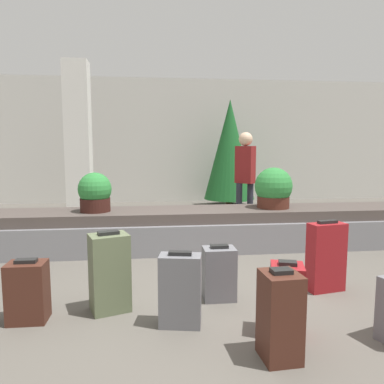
{
  "coord_description": "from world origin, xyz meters",
  "views": [
    {
      "loc": [
        -0.6,
        -3.49,
        1.46
      ],
      "look_at": [
        0.0,
        1.78,
        0.81
      ],
      "focal_mm": 35.0,
      "sensor_mm": 36.0,
      "label": 1
    }
  ],
  "objects_px": {
    "suitcase_7": "(280,316)",
    "potted_plant_1": "(273,189)",
    "suitcase_5": "(180,290)",
    "suitcase_6": "(28,292)",
    "potted_plant_0": "(95,193)",
    "traveler_0": "(245,172)",
    "suitcase_3": "(110,272)",
    "decorated_tree": "(230,150)",
    "pillar": "(78,140)",
    "suitcase_1": "(326,257)",
    "suitcase_4": "(286,300)",
    "suitcase_0": "(219,273)"
  },
  "relations": [
    {
      "from": "suitcase_0",
      "to": "potted_plant_1",
      "type": "xyz_separation_m",
      "value": [
        1.16,
        1.88,
        0.58
      ]
    },
    {
      "from": "suitcase_1",
      "to": "potted_plant_0",
      "type": "xyz_separation_m",
      "value": [
        -2.51,
        1.76,
        0.47
      ]
    },
    {
      "from": "potted_plant_0",
      "to": "suitcase_4",
      "type": "bearing_deg",
      "value": -55.25
    },
    {
      "from": "suitcase_0",
      "to": "potted_plant_0",
      "type": "relative_size",
      "value": 0.98
    },
    {
      "from": "suitcase_0",
      "to": "suitcase_4",
      "type": "bearing_deg",
      "value": -62.19
    },
    {
      "from": "suitcase_1",
      "to": "suitcase_4",
      "type": "relative_size",
      "value": 1.23
    },
    {
      "from": "suitcase_7",
      "to": "potted_plant_1",
      "type": "height_order",
      "value": "potted_plant_1"
    },
    {
      "from": "suitcase_6",
      "to": "decorated_tree",
      "type": "xyz_separation_m",
      "value": [
        2.97,
        5.82,
        1.12
      ]
    },
    {
      "from": "suitcase_0",
      "to": "suitcase_1",
      "type": "relative_size",
      "value": 0.73
    },
    {
      "from": "suitcase_4",
      "to": "suitcase_5",
      "type": "distance_m",
      "value": 0.84
    },
    {
      "from": "suitcase_6",
      "to": "decorated_tree",
      "type": "height_order",
      "value": "decorated_tree"
    },
    {
      "from": "suitcase_7",
      "to": "suitcase_1",
      "type": "bearing_deg",
      "value": 48.37
    },
    {
      "from": "suitcase_5",
      "to": "traveler_0",
      "type": "bearing_deg",
      "value": 78.1
    },
    {
      "from": "suitcase_4",
      "to": "decorated_tree",
      "type": "distance_m",
      "value": 6.45
    },
    {
      "from": "suitcase_6",
      "to": "suitcase_7",
      "type": "xyz_separation_m",
      "value": [
        1.89,
        -0.78,
        0.05
      ]
    },
    {
      "from": "pillar",
      "to": "potted_plant_1",
      "type": "height_order",
      "value": "pillar"
    },
    {
      "from": "traveler_0",
      "to": "suitcase_3",
      "type": "bearing_deg",
      "value": -78.94
    },
    {
      "from": "suitcase_0",
      "to": "potted_plant_0",
      "type": "height_order",
      "value": "potted_plant_0"
    },
    {
      "from": "pillar",
      "to": "suitcase_6",
      "type": "distance_m",
      "value": 5.17
    },
    {
      "from": "potted_plant_1",
      "to": "decorated_tree",
      "type": "bearing_deg",
      "value": 87.84
    },
    {
      "from": "suitcase_0",
      "to": "decorated_tree",
      "type": "distance_m",
      "value": 5.82
    },
    {
      "from": "pillar",
      "to": "traveler_0",
      "type": "distance_m",
      "value": 3.61
    },
    {
      "from": "potted_plant_1",
      "to": "traveler_0",
      "type": "distance_m",
      "value": 1.14
    },
    {
      "from": "suitcase_7",
      "to": "suitcase_5",
      "type": "bearing_deg",
      "value": 134.82
    },
    {
      "from": "suitcase_3",
      "to": "decorated_tree",
      "type": "xyz_separation_m",
      "value": [
        2.31,
        5.69,
        1.03
      ]
    },
    {
      "from": "suitcase_5",
      "to": "potted_plant_0",
      "type": "xyz_separation_m",
      "value": [
        -0.99,
        2.34,
        0.52
      ]
    },
    {
      "from": "suitcase_5",
      "to": "suitcase_7",
      "type": "xyz_separation_m",
      "value": [
        0.64,
        -0.56,
        0.01
      ]
    },
    {
      "from": "suitcase_7",
      "to": "decorated_tree",
      "type": "bearing_deg",
      "value": 77.02
    },
    {
      "from": "pillar",
      "to": "suitcase_6",
      "type": "xyz_separation_m",
      "value": [
        0.44,
        -4.97,
        -1.34
      ]
    },
    {
      "from": "suitcase_3",
      "to": "suitcase_6",
      "type": "relative_size",
      "value": 1.35
    },
    {
      "from": "pillar",
      "to": "suitcase_1",
      "type": "distance_m",
      "value": 5.76
    },
    {
      "from": "suitcase_6",
      "to": "potted_plant_0",
      "type": "height_order",
      "value": "potted_plant_0"
    },
    {
      "from": "suitcase_3",
      "to": "suitcase_4",
      "type": "relative_size",
      "value": 1.23
    },
    {
      "from": "suitcase_3",
      "to": "decorated_tree",
      "type": "relative_size",
      "value": 0.28
    },
    {
      "from": "potted_plant_0",
      "to": "potted_plant_1",
      "type": "height_order",
      "value": "potted_plant_1"
    },
    {
      "from": "suitcase_4",
      "to": "suitcase_7",
      "type": "height_order",
      "value": "suitcase_7"
    },
    {
      "from": "suitcase_3",
      "to": "suitcase_7",
      "type": "bearing_deg",
      "value": -55.84
    },
    {
      "from": "suitcase_1",
      "to": "suitcase_5",
      "type": "height_order",
      "value": "suitcase_1"
    },
    {
      "from": "suitcase_6",
      "to": "potted_plant_1",
      "type": "height_order",
      "value": "potted_plant_1"
    },
    {
      "from": "pillar",
      "to": "suitcase_0",
      "type": "height_order",
      "value": "pillar"
    },
    {
      "from": "pillar",
      "to": "suitcase_7",
      "type": "height_order",
      "value": "pillar"
    },
    {
      "from": "suitcase_1",
      "to": "traveler_0",
      "type": "bearing_deg",
      "value": 81.18
    },
    {
      "from": "potted_plant_0",
      "to": "traveler_0",
      "type": "distance_m",
      "value": 2.68
    },
    {
      "from": "suitcase_1",
      "to": "suitcase_4",
      "type": "bearing_deg",
      "value": -141.91
    },
    {
      "from": "pillar",
      "to": "suitcase_7",
      "type": "xyz_separation_m",
      "value": [
        2.33,
        -5.75,
        -1.29
      ]
    },
    {
      "from": "suitcase_4",
      "to": "potted_plant_0",
      "type": "height_order",
      "value": "potted_plant_0"
    },
    {
      "from": "suitcase_3",
      "to": "potted_plant_0",
      "type": "bearing_deg",
      "value": 81.79
    },
    {
      "from": "suitcase_0",
      "to": "suitcase_7",
      "type": "xyz_separation_m",
      "value": [
        0.22,
        -1.05,
        0.05
      ]
    },
    {
      "from": "suitcase_5",
      "to": "suitcase_6",
      "type": "relative_size",
      "value": 1.16
    },
    {
      "from": "suitcase_4",
      "to": "decorated_tree",
      "type": "xyz_separation_m",
      "value": [
        0.91,
        6.29,
        1.09
      ]
    }
  ]
}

